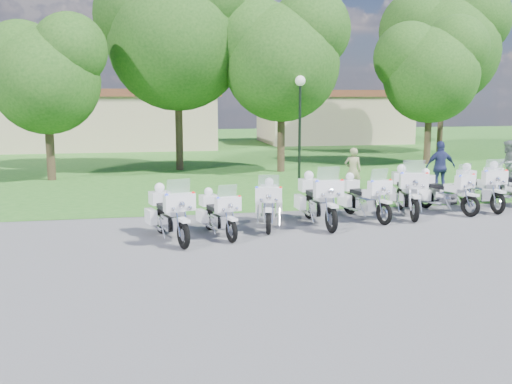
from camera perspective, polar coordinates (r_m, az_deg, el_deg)
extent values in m
plane|color=#5C5B61|center=(14.89, 4.02, -4.25)|extent=(100.00, 100.00, 0.00)
cube|color=#256720|center=(41.30, -5.72, 4.47)|extent=(100.00, 48.00, 0.01)
torus|color=black|center=(13.49, -7.27, -4.27)|extent=(0.32, 0.70, 0.69)
torus|color=black|center=(15.10, -9.50, -2.85)|extent=(0.32, 0.70, 0.69)
cube|color=white|center=(13.39, -7.27, -2.80)|extent=(0.30, 0.48, 0.07)
cube|color=white|center=(13.55, -7.67, -1.03)|extent=(0.78, 0.44, 0.41)
cube|color=silver|center=(13.55, -7.79, 0.50)|extent=(0.58, 0.28, 0.38)
sphere|color=red|center=(13.57, -6.30, -0.15)|extent=(0.09, 0.09, 0.09)
sphere|color=#1426E5|center=(13.36, -8.92, -0.36)|extent=(0.09, 0.09, 0.09)
cube|color=silver|center=(14.28, -8.49, -3.03)|extent=(0.49, 0.65, 0.35)
cube|color=white|center=(13.98, -8.20, -1.79)|extent=(0.46, 0.60, 0.23)
cube|color=black|center=(14.50, -8.90, -1.49)|extent=(0.51, 0.71, 0.12)
cube|color=white|center=(15.01, -8.22, -2.21)|extent=(0.32, 0.56, 0.37)
cube|color=white|center=(14.83, -10.47, -2.41)|extent=(0.32, 0.56, 0.37)
cube|color=white|center=(15.01, -9.60, -0.58)|extent=(0.58, 0.53, 0.33)
sphere|color=white|center=(14.97, -9.63, 0.42)|extent=(0.27, 0.27, 0.27)
torus|color=black|center=(13.97, -2.46, -3.92)|extent=(0.26, 0.60, 0.59)
torus|color=black|center=(15.33, -4.71, -2.75)|extent=(0.26, 0.60, 0.59)
cube|color=white|center=(13.89, -2.44, -2.69)|extent=(0.25, 0.42, 0.06)
cube|color=white|center=(14.02, -2.81, -1.21)|extent=(0.67, 0.37, 0.35)
cube|color=silver|center=(14.02, -2.90, 0.06)|extent=(0.51, 0.23, 0.33)
sphere|color=red|center=(14.06, -1.67, -0.49)|extent=(0.08, 0.08, 0.08)
sphere|color=#1426E5|center=(13.84, -3.80, -0.66)|extent=(0.08, 0.08, 0.08)
cube|color=silver|center=(14.64, -3.67, -2.89)|extent=(0.42, 0.56, 0.30)
cube|color=white|center=(14.38, -3.36, -1.85)|extent=(0.39, 0.52, 0.19)
cube|color=black|center=(14.82, -4.07, -1.59)|extent=(0.43, 0.61, 0.11)
cube|color=white|center=(15.27, -3.61, -2.20)|extent=(0.27, 0.49, 0.32)
cube|color=white|center=(15.08, -5.47, -2.37)|extent=(0.27, 0.49, 0.32)
cube|color=white|center=(15.25, -4.77, -0.81)|extent=(0.50, 0.45, 0.28)
sphere|color=white|center=(15.21, -4.78, 0.04)|extent=(0.23, 0.23, 0.23)
torus|color=black|center=(14.78, 1.25, -3.07)|extent=(0.26, 0.66, 0.65)
torus|color=black|center=(16.38, 1.31, -1.83)|extent=(0.26, 0.66, 0.65)
cube|color=white|center=(14.69, 1.26, -1.80)|extent=(0.26, 0.45, 0.07)
cube|color=white|center=(14.87, 1.27, -0.27)|extent=(0.73, 0.38, 0.39)
cube|color=silver|center=(14.87, 1.28, 1.05)|extent=(0.55, 0.23, 0.36)
sphere|color=red|center=(14.78, 2.47, 0.39)|extent=(0.09, 0.09, 0.09)
sphere|color=#1426E5|center=(14.78, 0.08, 0.40)|extent=(0.09, 0.09, 0.09)
cube|color=silver|center=(15.58, 1.28, -1.99)|extent=(0.44, 0.60, 0.33)
cube|color=white|center=(15.29, 1.28, -0.92)|extent=(0.41, 0.56, 0.21)
cube|color=black|center=(15.80, 1.30, -0.65)|extent=(0.45, 0.66, 0.12)
cube|color=white|center=(16.21, 2.33, -1.37)|extent=(0.28, 0.53, 0.35)
cube|color=white|center=(16.22, 0.28, -1.36)|extent=(0.28, 0.53, 0.35)
cube|color=white|center=(16.31, 1.32, 0.15)|extent=(0.54, 0.48, 0.31)
sphere|color=white|center=(16.27, 1.32, 1.02)|extent=(0.25, 0.25, 0.25)
torus|color=black|center=(15.08, 7.55, -2.74)|extent=(0.17, 0.73, 0.72)
torus|color=black|center=(16.78, 5.30, -1.47)|extent=(0.17, 0.73, 0.72)
cube|color=white|center=(14.99, 7.61, -1.34)|extent=(0.22, 0.48, 0.08)
cube|color=white|center=(15.17, 7.28, 0.33)|extent=(0.79, 0.29, 0.43)
cube|color=silver|center=(15.17, 7.22, 1.77)|extent=(0.61, 0.16, 0.41)
sphere|color=red|center=(15.20, 8.60, 1.10)|extent=(0.10, 0.10, 0.10)
sphere|color=#1426E5|center=(14.96, 6.14, 1.02)|extent=(0.10, 0.10, 0.10)
cube|color=silver|center=(15.92, 6.34, -1.60)|extent=(0.39, 0.62, 0.37)
cube|color=white|center=(15.61, 6.69, -0.41)|extent=(0.37, 0.58, 0.24)
cube|color=black|center=(16.16, 5.98, -0.15)|extent=(0.40, 0.69, 0.13)
cube|color=white|center=(16.70, 6.54, -0.90)|extent=(0.22, 0.57, 0.39)
cube|color=white|center=(16.49, 4.42, -1.00)|extent=(0.22, 0.57, 0.39)
cube|color=white|center=(16.70, 5.29, 0.70)|extent=(0.54, 0.46, 0.35)
sphere|color=white|center=(16.66, 5.31, 1.66)|extent=(0.28, 0.28, 0.28)
torus|color=black|center=(16.29, 12.69, -2.11)|extent=(0.29, 0.67, 0.65)
torus|color=black|center=(17.60, 9.35, -1.16)|extent=(0.29, 0.67, 0.65)
cube|color=white|center=(16.21, 12.77, -0.94)|extent=(0.28, 0.46, 0.07)
cube|color=white|center=(16.34, 12.29, 0.44)|extent=(0.74, 0.40, 0.39)
cube|color=silver|center=(16.34, 12.20, 1.66)|extent=(0.56, 0.25, 0.37)
sphere|color=red|center=(16.46, 13.30, 1.12)|extent=(0.09, 0.09, 0.09)
sphere|color=#1426E5|center=(16.08, 11.56, 0.99)|extent=(0.09, 0.09, 0.09)
cube|color=silver|center=(16.93, 10.93, -1.22)|extent=(0.46, 0.61, 0.33)
cube|color=white|center=(16.68, 11.44, -0.20)|extent=(0.43, 0.57, 0.21)
cube|color=black|center=(17.10, 10.38, 0.00)|extent=(0.47, 0.67, 0.12)
cube|color=white|center=(17.62, 10.42, -0.63)|extent=(0.30, 0.54, 0.35)
cube|color=white|center=(17.28, 8.84, -0.78)|extent=(0.30, 0.54, 0.35)
cube|color=white|center=(17.52, 9.35, 0.71)|extent=(0.55, 0.50, 0.31)
sphere|color=white|center=(17.49, 9.37, 1.53)|extent=(0.25, 0.25, 0.25)
torus|color=black|center=(16.85, 15.58, -1.71)|extent=(0.31, 0.75, 0.74)
torus|color=black|center=(18.65, 14.25, -0.61)|extent=(0.31, 0.75, 0.74)
cube|color=white|center=(16.76, 15.66, -0.43)|extent=(0.30, 0.52, 0.08)
cube|color=white|center=(16.96, 15.50, 1.09)|extent=(0.83, 0.44, 0.44)
cube|color=silver|center=(16.98, 15.51, 2.41)|extent=(0.63, 0.27, 0.41)
sphere|color=red|center=(16.96, 16.74, 1.75)|extent=(0.10, 0.10, 0.10)
sphere|color=#1426E5|center=(16.79, 14.41, 1.78)|extent=(0.10, 0.10, 0.10)
cube|color=silver|center=(17.74, 14.89, -0.70)|extent=(0.50, 0.69, 0.37)
cube|color=white|center=(17.43, 15.13, 0.40)|extent=(0.47, 0.64, 0.24)
cube|color=black|center=(18.01, 14.71, 0.63)|extent=(0.52, 0.75, 0.13)
cube|color=white|center=(18.53, 15.38, -0.13)|extent=(0.32, 0.60, 0.40)
cube|color=white|center=(18.39, 13.38, -0.12)|extent=(0.32, 0.60, 0.40)
cube|color=white|center=(18.58, 14.31, 1.39)|extent=(0.62, 0.55, 0.35)
sphere|color=white|center=(18.54, 14.35, 2.27)|extent=(0.29, 0.29, 0.29)
torus|color=black|center=(18.15, 20.63, -1.32)|extent=(0.38, 0.66, 0.66)
torus|color=black|center=(19.14, 16.56, -0.57)|extent=(0.38, 0.66, 0.66)
cube|color=white|center=(18.08, 20.75, -0.25)|extent=(0.33, 0.47, 0.07)
cube|color=white|center=(18.16, 20.18, 0.99)|extent=(0.74, 0.50, 0.39)
cube|color=silver|center=(18.16, 20.09, 2.09)|extent=(0.55, 0.33, 0.37)
sphere|color=red|center=(18.36, 20.94, 1.62)|extent=(0.09, 0.09, 0.09)
sphere|color=#1426E5|center=(17.85, 19.78, 1.48)|extent=(0.09, 0.09, 0.09)
cube|color=silver|center=(18.62, 18.51, -0.57)|extent=(0.52, 0.64, 0.33)
cube|color=white|center=(18.43, 19.15, 0.38)|extent=(0.49, 0.59, 0.22)
cube|color=black|center=(18.75, 17.85, 0.54)|extent=(0.55, 0.69, 0.12)
cube|color=white|center=(19.25, 17.48, -0.06)|extent=(0.36, 0.54, 0.35)
cube|color=white|center=(18.79, 16.36, -0.22)|extent=(0.36, 0.54, 0.35)
cube|color=white|center=(19.07, 16.57, 1.16)|extent=(0.59, 0.55, 0.32)
sphere|color=white|center=(19.04, 16.61, 1.92)|extent=(0.26, 0.26, 0.26)
torus|color=black|center=(18.85, 23.02, -1.02)|extent=(0.14, 0.70, 0.70)
torus|color=black|center=(20.32, 20.23, -0.15)|extent=(0.14, 0.70, 0.70)
cube|color=white|center=(18.77, 23.13, 0.07)|extent=(0.19, 0.46, 0.07)
cube|color=white|center=(18.93, 22.76, 1.35)|extent=(0.75, 0.25, 0.42)
cube|color=silver|center=(18.94, 22.73, 2.47)|extent=(0.59, 0.13, 0.39)
sphere|color=red|center=(19.05, 23.74, 1.93)|extent=(0.09, 0.09, 0.09)
sphere|color=#1426E5|center=(18.67, 22.05, 1.90)|extent=(0.09, 0.09, 0.09)
cube|color=silver|center=(19.57, 21.56, -0.20)|extent=(0.36, 0.59, 0.36)
cube|color=white|center=(19.31, 22.03, 0.75)|extent=(0.34, 0.55, 0.23)
cube|color=black|center=(19.78, 21.13, 0.94)|extent=(0.36, 0.65, 0.13)
cube|color=white|center=(20.32, 21.24, 0.30)|extent=(0.19, 0.54, 0.38)
cube|color=white|center=(20.00, 19.72, 0.25)|extent=(0.19, 0.54, 0.38)
cube|color=white|center=(20.26, 20.28, 1.59)|extent=(0.50, 0.42, 0.33)
sphere|color=white|center=(20.22, 20.32, 2.35)|extent=(0.27, 0.27, 0.27)
torus|color=black|center=(21.18, 22.62, 0.09)|extent=(0.36, 0.72, 0.71)
cube|color=black|center=(20.78, 23.92, 1.17)|extent=(0.55, 0.74, 0.13)
cube|color=white|center=(21.31, 23.51, 0.58)|extent=(0.36, 0.58, 0.38)
cube|color=white|center=(20.81, 22.46, 0.45)|extent=(0.36, 0.58, 0.38)
cube|color=white|center=(21.12, 22.66, 1.78)|extent=(0.62, 0.57, 0.34)
sphere|color=white|center=(21.08, 22.71, 2.52)|extent=(0.28, 0.28, 0.28)
cylinder|color=black|center=(24.82, 4.39, 5.96)|extent=(0.12, 0.12, 4.08)
sphere|color=white|center=(24.79, 4.45, 11.03)|extent=(0.44, 0.44, 0.44)
cylinder|color=#38281C|center=(26.01, -19.91, 4.50)|extent=(0.36, 0.36, 3.09)
sphere|color=#194914|center=(25.95, -20.25, 10.38)|extent=(4.50, 4.50, 4.50)
sphere|color=#194914|center=(26.50, -22.37, 12.06)|extent=(3.37, 3.37, 3.37)
sphere|color=#194914|center=(25.59, -18.12, 13.36)|extent=(3.09, 3.09, 3.09)
cylinder|color=#38281C|center=(28.21, -7.71, 6.77)|extent=(0.36, 0.36, 4.52)
sphere|color=#194914|center=(28.31, -7.89, 14.69)|extent=(6.58, 6.58, 6.58)
sphere|color=#194914|center=(28.92, -10.98, 16.96)|extent=(4.93, 4.93, 4.93)
sphere|color=#194914|center=(28.27, -4.64, 18.54)|extent=(4.52, 4.52, 4.52)
cylinder|color=#38281C|center=(27.36, 2.52, 5.95)|extent=(0.36, 0.36, 3.74)
sphere|color=#194914|center=(27.36, 2.57, 12.71)|extent=(5.44, 5.44, 5.44)
sphere|color=#194914|center=(27.60, -0.11, 14.82)|extent=(4.08, 4.08, 4.08)
sphere|color=#194914|center=(27.49, 5.46, 15.87)|extent=(3.74, 3.74, 3.74)
cylinder|color=#38281C|center=(32.04, 16.81, 5.78)|extent=(0.36, 0.36, 3.43)
sphere|color=#194914|center=(32.02, 17.07, 11.07)|extent=(4.99, 4.99, 4.99)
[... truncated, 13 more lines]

